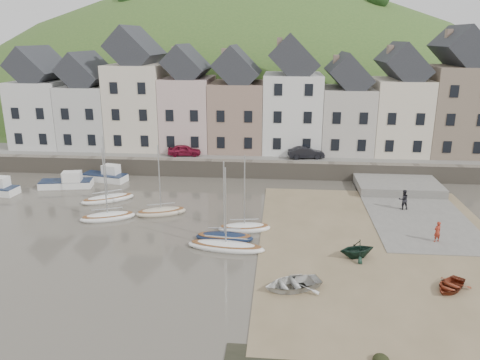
# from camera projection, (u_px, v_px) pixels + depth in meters

# --- Properties ---
(ground) EXTENTS (160.00, 160.00, 0.00)m
(ground) POSITION_uv_depth(u_px,v_px,m) (233.00, 242.00, 34.79)
(ground) COLOR #4A443A
(ground) RESTS_ON ground
(quay_land) EXTENTS (90.00, 30.00, 1.50)m
(quay_land) POSITION_uv_depth(u_px,v_px,m) (257.00, 141.00, 65.05)
(quay_land) COLOR #375A24
(quay_land) RESTS_ON ground
(quay_street) EXTENTS (70.00, 7.00, 0.10)m
(quay_street) POSITION_uv_depth(u_px,v_px,m) (251.00, 155.00, 53.86)
(quay_street) COLOR slate
(quay_street) RESTS_ON quay_land
(seawall) EXTENTS (70.00, 1.20, 1.80)m
(seawall) POSITION_uv_depth(u_px,v_px,m) (249.00, 169.00, 50.72)
(seawall) COLOR slate
(seawall) RESTS_ON ground
(beach) EXTENTS (18.00, 26.00, 0.06)m
(beach) POSITION_uv_depth(u_px,v_px,m) (384.00, 248.00, 33.83)
(beach) COLOR #756447
(beach) RESTS_ON ground
(slipway) EXTENTS (8.00, 18.00, 0.12)m
(slipway) POSITION_uv_depth(u_px,v_px,m) (412.00, 210.00, 41.10)
(slipway) COLOR slate
(slipway) RESTS_ON ground
(hillside) EXTENTS (134.40, 84.00, 84.00)m
(hillside) POSITION_uv_depth(u_px,v_px,m) (240.00, 200.00, 97.63)
(hillside) COLOR #375A24
(hillside) RESTS_ON ground
(townhouse_terrace) EXTENTS (61.05, 8.00, 13.93)m
(townhouse_terrace) POSITION_uv_depth(u_px,v_px,m) (269.00, 101.00, 55.36)
(townhouse_terrace) COLOR silver
(townhouse_terrace) RESTS_ON quay_land
(sailboat_0) EXTENTS (4.90, 3.86, 6.32)m
(sailboat_0) POSITION_uv_depth(u_px,v_px,m) (108.00, 199.00, 43.39)
(sailboat_0) COLOR white
(sailboat_0) RESTS_ON ground
(sailboat_1) EXTENTS (4.74, 3.10, 6.32)m
(sailboat_1) POSITION_uv_depth(u_px,v_px,m) (108.00, 216.00, 39.05)
(sailboat_1) COLOR white
(sailboat_1) RESTS_ON ground
(sailboat_2) EXTENTS (4.53, 2.92, 6.32)m
(sailboat_2) POSITION_uv_depth(u_px,v_px,m) (161.00, 212.00, 40.15)
(sailboat_2) COLOR beige
(sailboat_2) RESTS_ON ground
(sailboat_3) EXTENTS (4.31, 2.14, 6.32)m
(sailboat_3) POSITION_uv_depth(u_px,v_px,m) (244.00, 227.00, 36.79)
(sailboat_3) COLOR white
(sailboat_3) RESTS_ON ground
(sailboat_4) EXTENTS (5.81, 2.18, 6.32)m
(sailboat_4) POSITION_uv_depth(u_px,v_px,m) (226.00, 246.00, 33.52)
(sailboat_4) COLOR white
(sailboat_4) RESTS_ON ground
(sailboat_5) EXTENTS (4.40, 1.57, 6.32)m
(sailboat_5) POSITION_uv_depth(u_px,v_px,m) (224.00, 237.00, 35.07)
(sailboat_5) COLOR #13203C
(sailboat_5) RESTS_ON ground
(motorboat_0) EXTENTS (5.37, 2.68, 1.70)m
(motorboat_0) POSITION_uv_depth(u_px,v_px,m) (68.00, 182.00, 47.26)
(motorboat_0) COLOR white
(motorboat_0) RESTS_ON ground
(motorboat_2) EXTENTS (5.03, 2.77, 1.70)m
(motorboat_2) POSITION_uv_depth(u_px,v_px,m) (106.00, 175.00, 49.52)
(motorboat_2) COLOR white
(motorboat_2) RESTS_ON ground
(rowboat_white) EXTENTS (4.21, 3.67, 0.73)m
(rowboat_white) POSITION_uv_depth(u_px,v_px,m) (292.00, 284.00, 28.11)
(rowboat_white) COLOR silver
(rowboat_white) RESTS_ON beach
(rowboat_green) EXTENTS (3.05, 2.84, 1.31)m
(rowboat_green) POSITION_uv_depth(u_px,v_px,m) (357.00, 249.00, 32.05)
(rowboat_green) COLOR black
(rowboat_green) RESTS_ON beach
(rowboat_red) EXTENTS (3.13, 3.22, 0.54)m
(rowboat_red) POSITION_uv_depth(u_px,v_px,m) (450.00, 285.00, 28.08)
(rowboat_red) COLOR maroon
(rowboat_red) RESTS_ON beach
(person_red) EXTENTS (0.68, 0.58, 1.58)m
(person_red) POSITION_uv_depth(u_px,v_px,m) (437.00, 232.00, 34.39)
(person_red) COLOR #9E2D1C
(person_red) RESTS_ON slipway
(person_dark) EXTENTS (0.96, 0.81, 1.77)m
(person_dark) POSITION_uv_depth(u_px,v_px,m) (403.00, 199.00, 40.89)
(person_dark) COLOR black
(person_dark) RESTS_ON slipway
(car_left) EXTENTS (3.85, 1.84, 1.27)m
(car_left) POSITION_uv_depth(u_px,v_px,m) (184.00, 150.00, 53.37)
(car_left) COLOR maroon
(car_left) RESTS_ON quay_street
(car_right) EXTENTS (4.15, 2.02, 1.31)m
(car_right) POSITION_uv_depth(u_px,v_px,m) (306.00, 153.00, 52.17)
(car_right) COLOR black
(car_right) RESTS_ON quay_street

